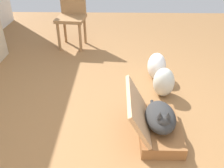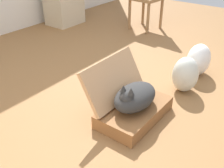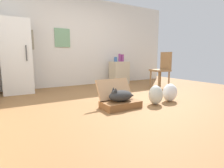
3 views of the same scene
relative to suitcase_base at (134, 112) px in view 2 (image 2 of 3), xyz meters
The scene contains 7 objects.
ground_plane 0.63m from the suitcase_base, 56.19° to the left, with size 7.68×7.68×0.00m, color olive.
suitcase_base is the anchor object (origin of this frame).
suitcase_lid 0.32m from the suitcase_base, 90.00° to the left, with size 0.65×0.38×0.04m, color tan.
cat 0.16m from the suitcase_base, behind, with size 0.52×0.28×0.24m.
plastic_bag_white 0.70m from the suitcase_base, 11.80° to the right, with size 0.26×0.25×0.35m, color silver.
plastic_bag_clear 1.09m from the suitcase_base, ahead, with size 0.32×0.24×0.35m, color white.
side_table 2.83m from the suitcase_base, 57.30° to the left, with size 0.54×0.42×0.71m, color beige.
Camera 2 is at (-1.92, -1.47, 1.39)m, focal length 43.12 mm.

